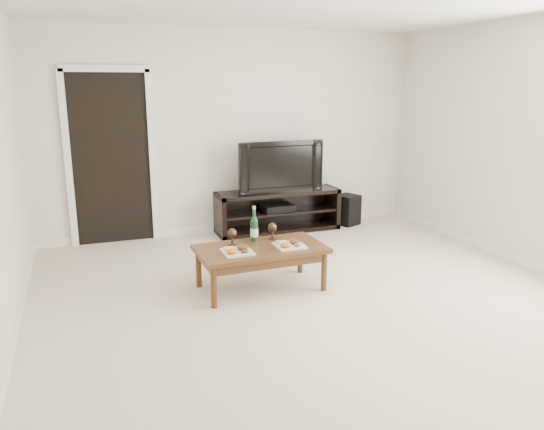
{
  "coord_description": "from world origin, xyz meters",
  "views": [
    {
      "loc": [
        -1.91,
        -3.9,
        1.94
      ],
      "look_at": [
        -0.22,
        0.73,
        0.7
      ],
      "focal_mm": 35.0,
      "sensor_mm": 36.0,
      "label": 1
    }
  ],
  "objects_px": {
    "subwoofer": "(347,210)",
    "television": "(278,166)",
    "coffee_table": "(261,268)",
    "media_console": "(278,211)"
  },
  "relations": [
    {
      "from": "subwoofer",
      "to": "coffee_table",
      "type": "xyz_separation_m",
      "value": [
        -1.9,
        -1.83,
        0.0
      ]
    },
    {
      "from": "subwoofer",
      "to": "television",
      "type": "bearing_deg",
      "value": 155.42
    },
    {
      "from": "media_console",
      "to": "television",
      "type": "xyz_separation_m",
      "value": [
        0.0,
        0.0,
        0.61
      ]
    },
    {
      "from": "television",
      "to": "coffee_table",
      "type": "distance_m",
      "value": 2.16
    },
    {
      "from": "subwoofer",
      "to": "coffee_table",
      "type": "bearing_deg",
      "value": -159.63
    },
    {
      "from": "subwoofer",
      "to": "coffee_table",
      "type": "relative_size",
      "value": 0.35
    },
    {
      "from": "television",
      "to": "subwoofer",
      "type": "xyz_separation_m",
      "value": [
        1.03,
        -0.02,
        -0.67
      ]
    },
    {
      "from": "media_console",
      "to": "coffee_table",
      "type": "xyz_separation_m",
      "value": [
        -0.88,
        -1.85,
        -0.07
      ]
    },
    {
      "from": "media_console",
      "to": "coffee_table",
      "type": "distance_m",
      "value": 2.05
    },
    {
      "from": "coffee_table",
      "to": "media_console",
      "type": "bearing_deg",
      "value": 64.7
    }
  ]
}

